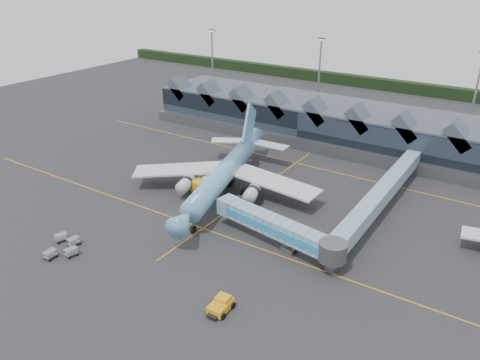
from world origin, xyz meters
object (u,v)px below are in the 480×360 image
Objects in this scene: jet_bridge at (284,231)px; pushback_tug at (221,305)px; fuel_truck at (214,180)px; main_airliner at (225,172)px.

pushback_tug is at bearing -80.61° from jet_bridge.
jet_bridge is 5.77× the size of pushback_tug.
jet_bridge is at bearing -15.75° from fuel_truck.
fuel_truck is (-2.47, -0.45, -2.29)m from main_airliner.
fuel_truck is 37.51m from pushback_tug.
fuel_truck is at bearing 174.77° from main_airliner.
jet_bridge is 25.68m from fuel_truck.
main_airliner is 3.40m from fuel_truck.
fuel_truck is 2.52× the size of pushback_tug.
jet_bridge reaches higher than pushback_tug.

